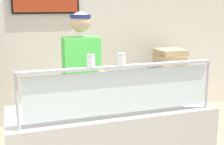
{
  "coord_description": "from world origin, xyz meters",
  "views": [
    {
      "loc": [
        0.06,
        -2.11,
        1.83
      ],
      "look_at": [
        0.9,
        0.36,
        1.25
      ],
      "focal_mm": 49.64,
      "sensor_mm": 36.0,
      "label": 1
    }
  ],
  "objects_px": {
    "pepper_flake_shaker": "(121,60)",
    "pizza_box_stack": "(170,59)",
    "pizza_server": "(109,102)",
    "worker_figure": "(82,83)",
    "pizza_tray": "(104,104)",
    "parmesan_shaker": "(91,62)"
  },
  "relations": [
    {
      "from": "pepper_flake_shaker",
      "to": "pizza_box_stack",
      "type": "bearing_deg",
      "value": 52.67
    },
    {
      "from": "pizza_server",
      "to": "worker_figure",
      "type": "distance_m",
      "value": 0.65
    },
    {
      "from": "pizza_server",
      "to": "worker_figure",
      "type": "xyz_separation_m",
      "value": [
        -0.09,
        0.65,
        0.02
      ]
    },
    {
      "from": "pizza_box_stack",
      "to": "pizza_tray",
      "type": "bearing_deg",
      "value": -132.73
    },
    {
      "from": "parmesan_shaker",
      "to": "pizza_server",
      "type": "bearing_deg",
      "value": 51.92
    },
    {
      "from": "pizza_tray",
      "to": "worker_figure",
      "type": "bearing_deg",
      "value": 94.61
    },
    {
      "from": "pizza_tray",
      "to": "pizza_box_stack",
      "type": "height_order",
      "value": "pizza_box_stack"
    },
    {
      "from": "parmesan_shaker",
      "to": "pepper_flake_shaker",
      "type": "xyz_separation_m",
      "value": [
        0.24,
        0.0,
        -0.0
      ]
    },
    {
      "from": "pepper_flake_shaker",
      "to": "parmesan_shaker",
      "type": "bearing_deg",
      "value": -180.0
    },
    {
      "from": "pizza_tray",
      "to": "worker_figure",
      "type": "relative_size",
      "value": 0.25
    },
    {
      "from": "pizza_server",
      "to": "pepper_flake_shaker",
      "type": "bearing_deg",
      "value": -108.09
    },
    {
      "from": "worker_figure",
      "to": "pizza_box_stack",
      "type": "relative_size",
      "value": 3.85
    },
    {
      "from": "pizza_tray",
      "to": "worker_figure",
      "type": "xyz_separation_m",
      "value": [
        -0.05,
        0.63,
        0.04
      ]
    },
    {
      "from": "worker_figure",
      "to": "pizza_server",
      "type": "bearing_deg",
      "value": -81.99
    },
    {
      "from": "pizza_server",
      "to": "worker_figure",
      "type": "relative_size",
      "value": 0.16
    },
    {
      "from": "worker_figure",
      "to": "pepper_flake_shaker",
      "type": "bearing_deg",
      "value": -85.02
    },
    {
      "from": "pizza_tray",
      "to": "parmesan_shaker",
      "type": "xyz_separation_m",
      "value": [
        -0.21,
        -0.33,
        0.45
      ]
    },
    {
      "from": "pepper_flake_shaker",
      "to": "worker_figure",
      "type": "bearing_deg",
      "value": 94.98
    },
    {
      "from": "pizza_tray",
      "to": "pizza_box_stack",
      "type": "relative_size",
      "value": 0.95
    },
    {
      "from": "parmesan_shaker",
      "to": "pizza_box_stack",
      "type": "bearing_deg",
      "value": 48.8
    },
    {
      "from": "pizza_tray",
      "to": "pepper_flake_shaker",
      "type": "height_order",
      "value": "pepper_flake_shaker"
    },
    {
      "from": "pepper_flake_shaker",
      "to": "pizza_tray",
      "type": "bearing_deg",
      "value": 95.67
    }
  ]
}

